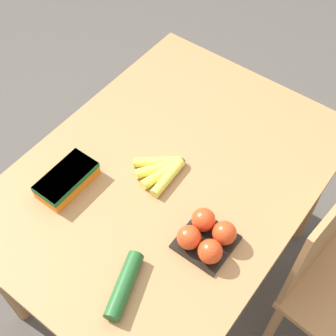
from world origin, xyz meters
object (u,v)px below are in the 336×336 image
object	(u,v)px
tomato_pack	(207,236)
carrot_bag	(67,179)
banana_bunch	(162,170)
cucumber_near	(124,285)

from	to	relation	value
tomato_pack	carrot_bag	xyz separation A→B (m)	(0.10, -0.47, -0.01)
banana_bunch	cucumber_near	world-z (taller)	cucumber_near
cucumber_near	banana_bunch	bearing A→B (deg)	-157.11
carrot_bag	cucumber_near	xyz separation A→B (m)	(0.16, 0.37, -0.01)
banana_bunch	carrot_bag	distance (m)	0.31
cucumber_near	carrot_bag	bearing A→B (deg)	-112.93
carrot_bag	cucumber_near	distance (m)	0.40
carrot_bag	cucumber_near	world-z (taller)	carrot_bag
banana_bunch	tomato_pack	bearing A→B (deg)	64.26
carrot_bag	cucumber_near	bearing A→B (deg)	67.07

